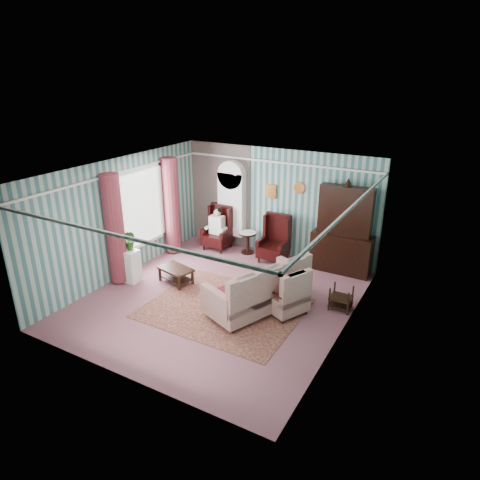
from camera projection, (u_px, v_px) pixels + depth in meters
The scene contains 17 objects.
floor at pixel (220, 299), 9.56m from camera, with size 6.00×6.00×0.00m, color brown.
room_shell at pixel (198, 207), 9.24m from camera, with size 5.53×6.02×2.91m.
bookcase at pixel (232, 209), 12.06m from camera, with size 0.80×0.28×2.24m, color silver.
dresser_hutch at pixel (344, 227), 10.47m from camera, with size 1.50×0.56×2.36m, color black.
wingback_left at pixel (217, 228), 12.04m from camera, with size 0.76×0.80×1.25m, color black.
wingback_right at pixel (273, 239), 11.25m from camera, with size 0.76×0.80×1.25m, color black.
seated_woman at pixel (217, 229), 12.06m from camera, with size 0.44×0.40×1.18m, color white, non-canonical shape.
round_side_table at pixel (248, 243), 11.88m from camera, with size 0.50×0.50×0.60m, color black.
nest_table at pixel (341, 298), 9.07m from camera, with size 0.45×0.38×0.54m, color black.
plant_stand at pixel (128, 265), 10.26m from camera, with size 0.55×0.35×0.80m, color silver.
rug at pixel (225, 308), 9.18m from camera, with size 3.20×2.60×0.01m, color #4C1C19.
sofa at pixel (257, 288), 9.02m from camera, with size 2.26×1.00×0.97m, color beige.
floral_armchair at pixel (285, 290), 8.85m from camera, with size 0.85×0.79×1.06m, color #C1B896.
coffee_table at pixel (176, 275), 10.23m from camera, with size 0.82×0.51×0.39m, color black.
potted_plant_a at pixel (121, 242), 10.00m from camera, with size 0.41×0.35×0.45m, color #1C4A17.
potted_plant_b at pixel (130, 240), 10.03m from camera, with size 0.27×0.22×0.50m, color #19511C.
potted_plant_c at pixel (124, 241), 10.14m from camera, with size 0.21×0.21×0.38m, color #1B581D.
Camera 1 is at (4.50, -7.11, 4.76)m, focal length 32.00 mm.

